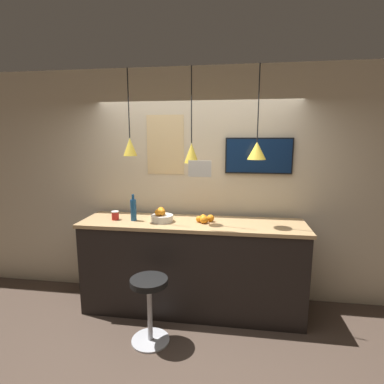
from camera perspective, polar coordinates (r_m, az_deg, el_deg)
ground_plane at (r=3.34m, az=-2.00°, el=-27.65°), size 14.00×14.00×0.00m
back_wall at (r=3.82m, az=0.95°, el=1.18°), size 8.00×0.06×2.90m
service_counter at (r=3.66m, az=0.00°, el=-13.96°), size 2.59×0.66×1.10m
bar_stool at (r=3.20m, az=-8.12°, el=-19.39°), size 0.39×0.39×0.68m
fruit_bowl at (r=3.48m, az=-5.80°, el=-4.62°), size 0.25×0.25×0.16m
orange_pile at (r=3.44m, az=2.43°, el=-5.17°), size 0.21×0.20×0.09m
juice_bottle at (r=3.56m, az=-11.10°, el=-3.29°), size 0.07×0.07×0.31m
spread_jar at (r=3.66m, az=-14.41°, el=-4.35°), size 0.09×0.09×0.10m
pendant_lamp_left at (r=3.48m, az=-11.73°, el=8.55°), size 0.16×0.16×0.95m
pendant_lamp_middle at (r=3.31m, az=-0.09°, el=7.58°), size 0.16×0.16×1.02m
pendant_lamp_right at (r=3.28m, az=12.24°, el=7.83°), size 0.20×0.20×0.98m
mounted_tv at (r=3.71m, az=12.59°, el=6.75°), size 0.80×0.04×0.43m
hanging_menu_board at (r=3.10m, az=1.49°, el=4.47°), size 0.24×0.01×0.17m
wall_poster at (r=3.81m, az=-5.11°, el=8.95°), size 0.47×0.01×0.73m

